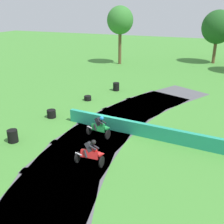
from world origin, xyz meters
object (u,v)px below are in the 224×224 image
(motorcycle_chase_red, at_px, (91,153))
(tire_stack_near, at_px, (116,87))
(motorcycle_lead_green, at_px, (100,127))
(tire_stack_far, at_px, (13,136))
(tire_stack_mid_b, at_px, (51,114))
(tire_stack_mid_a, at_px, (88,98))

(motorcycle_chase_red, relative_size, tire_stack_near, 2.10)
(motorcycle_lead_green, xyz_separation_m, tire_stack_far, (-4.64, -2.81, -0.25))
(tire_stack_near, bearing_deg, tire_stack_mid_b, -102.72)
(motorcycle_lead_green, height_order, tire_stack_mid_b, motorcycle_lead_green)
(tire_stack_mid_b, bearing_deg, tire_stack_near, 77.28)
(motorcycle_chase_red, height_order, tire_stack_far, motorcycle_chase_red)
(tire_stack_mid_a, bearing_deg, motorcycle_chase_red, -61.37)
(motorcycle_lead_green, height_order, tire_stack_near, motorcycle_lead_green)
(tire_stack_mid_b, bearing_deg, motorcycle_lead_green, -17.21)
(tire_stack_mid_a, distance_m, tire_stack_far, 8.93)
(motorcycle_lead_green, relative_size, tire_stack_mid_b, 2.57)
(motorcycle_chase_red, height_order, tire_stack_mid_a, motorcycle_chase_red)
(motorcycle_chase_red, distance_m, tire_stack_far, 5.64)
(motorcycle_lead_green, distance_m, tire_stack_mid_b, 4.97)
(tire_stack_near, relative_size, tire_stack_mid_b, 1.21)
(motorcycle_chase_red, bearing_deg, motorcycle_lead_green, 107.25)
(tire_stack_near, relative_size, tire_stack_far, 1.00)
(tire_stack_near, distance_m, tire_stack_mid_a, 3.96)
(motorcycle_lead_green, height_order, tire_stack_far, motorcycle_lead_green)
(tire_stack_far, bearing_deg, motorcycle_chase_red, -3.62)
(motorcycle_chase_red, height_order, tire_stack_near, motorcycle_chase_red)
(motorcycle_chase_red, bearing_deg, tire_stack_mid_a, 118.63)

